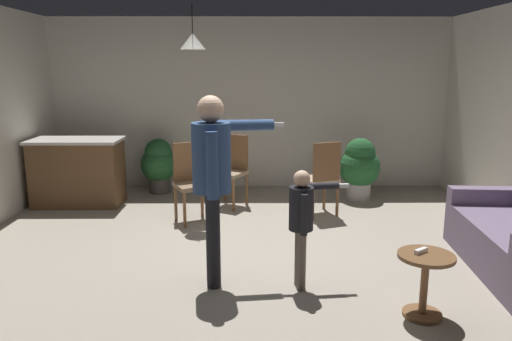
{
  "coord_description": "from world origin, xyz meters",
  "views": [
    {
      "loc": [
        0.02,
        -4.7,
        1.95
      ],
      "look_at": [
        0.06,
        -0.27,
        1.0
      ],
      "focal_mm": 34.24,
      "sensor_mm": 36.0,
      "label": 1
    }
  ],
  "objects_px": {
    "dining_chair_centre_back": "(322,176)",
    "potted_plant_by_wall": "(159,163)",
    "kitchen_counter": "(78,172)",
    "spare_remote_on_table": "(421,251)",
    "side_table_by_couch": "(425,278)",
    "person_adult": "(213,170)",
    "dining_chair_by_counter": "(191,179)",
    "dining_chair_near_wall": "(232,167)",
    "person_child": "(302,216)",
    "potted_plant_corner": "(360,166)"
  },
  "relations": [
    {
      "from": "potted_plant_corner",
      "to": "spare_remote_on_table",
      "type": "bearing_deg",
      "value": -94.53
    },
    {
      "from": "kitchen_counter",
      "to": "potted_plant_corner",
      "type": "distance_m",
      "value": 4.07
    },
    {
      "from": "person_adult",
      "to": "potted_plant_by_wall",
      "type": "height_order",
      "value": "person_adult"
    },
    {
      "from": "person_adult",
      "to": "person_child",
      "type": "relative_size",
      "value": 1.59
    },
    {
      "from": "person_adult",
      "to": "dining_chair_centre_back",
      "type": "xyz_separation_m",
      "value": [
        1.26,
        2.04,
        -0.51
      ]
    },
    {
      "from": "dining_chair_near_wall",
      "to": "potted_plant_by_wall",
      "type": "relative_size",
      "value": 1.17
    },
    {
      "from": "potted_plant_by_wall",
      "to": "dining_chair_by_counter",
      "type": "bearing_deg",
      "value": -64.62
    },
    {
      "from": "person_adult",
      "to": "dining_chair_by_counter",
      "type": "height_order",
      "value": "person_adult"
    },
    {
      "from": "side_table_by_couch",
      "to": "dining_chair_near_wall",
      "type": "relative_size",
      "value": 0.52
    },
    {
      "from": "side_table_by_couch",
      "to": "potted_plant_by_wall",
      "type": "bearing_deg",
      "value": 125.6
    },
    {
      "from": "dining_chair_centre_back",
      "to": "spare_remote_on_table",
      "type": "distance_m",
      "value": 2.67
    },
    {
      "from": "spare_remote_on_table",
      "to": "potted_plant_by_wall",
      "type": "bearing_deg",
      "value": 125.47
    },
    {
      "from": "side_table_by_couch",
      "to": "dining_chair_centre_back",
      "type": "bearing_deg",
      "value": 99.22
    },
    {
      "from": "dining_chair_by_counter",
      "to": "potted_plant_corner",
      "type": "xyz_separation_m",
      "value": [
        2.37,
        1.0,
        -0.04
      ]
    },
    {
      "from": "dining_chair_near_wall",
      "to": "dining_chair_by_counter",
      "type": "bearing_deg",
      "value": 85.14
    },
    {
      "from": "side_table_by_couch",
      "to": "potted_plant_corner",
      "type": "bearing_deg",
      "value": 86.08
    },
    {
      "from": "person_adult",
      "to": "potted_plant_corner",
      "type": "distance_m",
      "value": 3.49
    },
    {
      "from": "dining_chair_by_counter",
      "to": "dining_chair_centre_back",
      "type": "height_order",
      "value": "same"
    },
    {
      "from": "side_table_by_couch",
      "to": "person_child",
      "type": "bearing_deg",
      "value": 149.69
    },
    {
      "from": "person_child",
      "to": "side_table_by_couch",
      "type": "bearing_deg",
      "value": 53.91
    },
    {
      "from": "spare_remote_on_table",
      "to": "kitchen_counter",
      "type": "bearing_deg",
      "value": 139.72
    },
    {
      "from": "person_child",
      "to": "potted_plant_corner",
      "type": "relative_size",
      "value": 1.17
    },
    {
      "from": "dining_chair_centre_back",
      "to": "spare_remote_on_table",
      "type": "relative_size",
      "value": 7.69
    },
    {
      "from": "dining_chair_by_counter",
      "to": "potted_plant_by_wall",
      "type": "xyz_separation_m",
      "value": [
        -0.68,
        1.43,
        -0.08
      ]
    },
    {
      "from": "person_child",
      "to": "dining_chair_near_wall",
      "type": "xyz_separation_m",
      "value": [
        -0.72,
        2.68,
        -0.12
      ]
    },
    {
      "from": "kitchen_counter",
      "to": "dining_chair_centre_back",
      "type": "distance_m",
      "value": 3.44
    },
    {
      "from": "dining_chair_centre_back",
      "to": "potted_plant_by_wall",
      "type": "xyz_separation_m",
      "value": [
        -2.37,
        1.25,
        -0.08
      ]
    },
    {
      "from": "side_table_by_couch",
      "to": "dining_chair_centre_back",
      "type": "xyz_separation_m",
      "value": [
        -0.43,
        2.67,
        0.22
      ]
    },
    {
      "from": "kitchen_counter",
      "to": "person_adult",
      "type": "xyz_separation_m",
      "value": [
        2.13,
        -2.61,
        0.58
      ]
    },
    {
      "from": "person_adult",
      "to": "potted_plant_by_wall",
      "type": "distance_m",
      "value": 3.52
    },
    {
      "from": "dining_chair_near_wall",
      "to": "potted_plant_corner",
      "type": "distance_m",
      "value": 1.9
    },
    {
      "from": "potted_plant_corner",
      "to": "kitchen_counter",
      "type": "bearing_deg",
      "value": -176.49
    },
    {
      "from": "person_child",
      "to": "kitchen_counter",
      "type": "bearing_deg",
      "value": -138.7
    },
    {
      "from": "kitchen_counter",
      "to": "spare_remote_on_table",
      "type": "relative_size",
      "value": 9.69
    },
    {
      "from": "dining_chair_centre_back",
      "to": "potted_plant_corner",
      "type": "bearing_deg",
      "value": 30.52
    },
    {
      "from": "dining_chair_by_counter",
      "to": "spare_remote_on_table",
      "type": "height_order",
      "value": "dining_chair_by_counter"
    },
    {
      "from": "dining_chair_by_counter",
      "to": "spare_remote_on_table",
      "type": "relative_size",
      "value": 7.69
    },
    {
      "from": "dining_chair_near_wall",
      "to": "dining_chair_centre_back",
      "type": "distance_m",
      "value": 1.32
    },
    {
      "from": "side_table_by_couch",
      "to": "kitchen_counter",
      "type": "bearing_deg",
      "value": 139.72
    },
    {
      "from": "dining_chair_near_wall",
      "to": "spare_remote_on_table",
      "type": "height_order",
      "value": "dining_chair_near_wall"
    },
    {
      "from": "dining_chair_near_wall",
      "to": "dining_chair_centre_back",
      "type": "xyz_separation_m",
      "value": [
        1.2,
        -0.54,
        0.0
      ]
    },
    {
      "from": "potted_plant_corner",
      "to": "potted_plant_by_wall",
      "type": "height_order",
      "value": "potted_plant_corner"
    },
    {
      "from": "kitchen_counter",
      "to": "potted_plant_corner",
      "type": "bearing_deg",
      "value": 3.51
    },
    {
      "from": "side_table_by_couch",
      "to": "person_child",
      "type": "xyz_separation_m",
      "value": [
        -0.91,
        0.53,
        0.34
      ]
    },
    {
      "from": "kitchen_counter",
      "to": "person_child",
      "type": "xyz_separation_m",
      "value": [
        2.91,
        -2.71,
        0.19
      ]
    },
    {
      "from": "person_adult",
      "to": "dining_chair_by_counter",
      "type": "relative_size",
      "value": 1.71
    },
    {
      "from": "person_adult",
      "to": "dining_chair_near_wall",
      "type": "xyz_separation_m",
      "value": [
        0.05,
        2.58,
        -0.51
      ]
    },
    {
      "from": "dining_chair_by_counter",
      "to": "dining_chair_near_wall",
      "type": "bearing_deg",
      "value": -150.12
    },
    {
      "from": "person_adult",
      "to": "dining_chair_near_wall",
      "type": "relative_size",
      "value": 1.71
    },
    {
      "from": "dining_chair_near_wall",
      "to": "spare_remote_on_table",
      "type": "relative_size",
      "value": 7.69
    }
  ]
}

